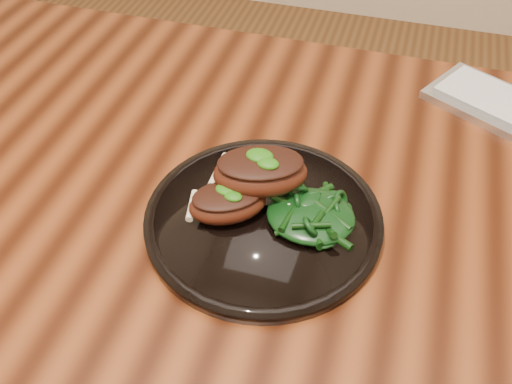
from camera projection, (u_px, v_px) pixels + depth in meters
desk at (309, 249)px, 0.78m from camera, size 1.60×0.80×0.75m
plate at (263, 219)px, 0.70m from camera, size 0.29×0.29×0.02m
lamb_chop_front at (227, 202)px, 0.68m from camera, size 0.11×0.10×0.04m
lamb_chop_back at (260, 171)px, 0.68m from camera, size 0.13×0.11×0.05m
herb_smear at (250, 175)px, 0.74m from camera, size 0.07×0.05×0.00m
greens_heap at (311, 212)px, 0.67m from camera, size 0.11×0.10×0.04m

